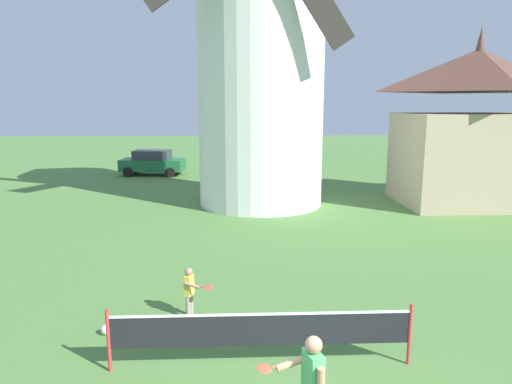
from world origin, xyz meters
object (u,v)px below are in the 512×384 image
Objects in this scene: parked_car_mustard at (248,162)px; parked_car_green at (153,162)px; player_far at (190,290)px; chapel at (473,130)px; player_near at (311,383)px; tennis_net at (261,330)px; windmill at (261,28)px; stray_ball at (106,330)px.

parked_car_green is at bearing 179.80° from parked_car_mustard.
parked_car_green is at bearing 102.05° from player_far.
player_near is at bearing -123.06° from chapel.
player_far is (-1.37, 1.94, -0.07)m from tennis_net.
windmill is 2.97× the size of tennis_net.
windmill is 10.21m from chapel.
player_near is 4.19m from player_far.
player_near is 24.33m from parked_car_green.
stray_ball is at bearing 156.76° from tennis_net.
parked_car_green is 18.19m from chapel.
chapel is at bearing 51.83° from tennis_net.
stray_ball is (-3.50, 3.05, -0.75)m from player_near.
tennis_net is 1.87m from player_near.
stray_ball is (-2.95, 1.27, -0.58)m from tennis_net.
chapel is (9.26, -0.44, -4.27)m from windmill.
tennis_net reaches higher than player_far.
player_near is 7.54× the size of stray_ball.
tennis_net is at bearing -75.56° from parked_car_green.
stray_ball is 0.05× the size of parked_car_green.
chapel is at bearing -43.36° from parked_car_mustard.
windmill reaches higher than parked_car_green.
parked_car_mustard is 13.44m from chapel.
player_near is (0.55, -1.78, 0.17)m from tennis_net.
parked_car_green and parked_car_mustard have the same top height.
parked_car_green reaches higher than stray_ball.
chapel is at bearing -2.70° from windmill.
stray_ball is at bearing -107.12° from windmill.
windmill is 76.26× the size of stray_ball.
player_near is 23.52m from parked_car_mustard.
tennis_net is 1.29× the size of parked_car_mustard.
tennis_net is at bearing -90.93° from parked_car_mustard.
player_near is at bearing -75.35° from parked_car_green.
player_near is at bearing -72.82° from tennis_net.
player_near is at bearing -62.64° from player_far.
player_near is (-0.14, -14.88, -6.69)m from windmill.
chapel is (12.91, 11.40, 3.18)m from stray_ball.
tennis_net is 1.28× the size of parked_car_green.
parked_car_mustard is at bearing 80.82° from stray_ball.
stray_ball is 17.51m from chapel.
tennis_net is (-0.69, -13.10, -6.86)m from windmill.
player_far is at bearing -94.98° from parked_car_mustard.
player_far is 5.42× the size of stray_ball.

